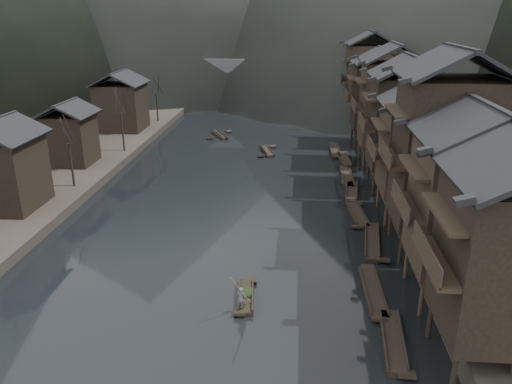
# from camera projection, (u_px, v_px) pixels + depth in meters

# --- Properties ---
(water) EXTENTS (300.00, 300.00, 0.00)m
(water) POSITION_uv_depth(u_px,v_px,m) (208.00, 279.00, 35.92)
(water) COLOR black
(water) RESTS_ON ground
(right_bank) EXTENTS (40.00, 200.00, 1.80)m
(right_bank) POSITION_uv_depth(u_px,v_px,m) (503.00, 140.00, 70.23)
(right_bank) COLOR #2D2823
(right_bank) RESTS_ON ground
(left_bank) EXTENTS (40.00, 200.00, 1.20)m
(left_bank) POSITION_uv_depth(u_px,v_px,m) (27.00, 132.00, 75.91)
(left_bank) COLOR #2D2823
(left_bank) RESTS_ON ground
(stilt_houses) EXTENTS (9.00, 67.60, 16.06)m
(stilt_houses) POSITION_uv_depth(u_px,v_px,m) (410.00, 109.00, 49.92)
(stilt_houses) COLOR black
(stilt_houses) RESTS_ON ground
(left_houses) EXTENTS (8.10, 53.20, 8.73)m
(left_houses) POSITION_uv_depth(u_px,v_px,m) (53.00, 132.00, 54.41)
(left_houses) COLOR black
(left_houses) RESTS_ON left_bank
(bare_trees) EXTENTS (3.66, 61.26, 7.32)m
(bare_trees) POSITION_uv_depth(u_px,v_px,m) (68.00, 135.00, 50.51)
(bare_trees) COLOR black
(bare_trees) RESTS_ON left_bank
(moored_sampans) EXTENTS (2.90, 48.40, 0.47)m
(moored_sampans) POSITION_uv_depth(u_px,v_px,m) (354.00, 204.00, 49.03)
(moored_sampans) COLOR black
(moored_sampans) RESTS_ON water
(midriver_boats) EXTENTS (10.71, 14.28, 0.44)m
(midriver_boats) POSITION_uv_depth(u_px,v_px,m) (242.00, 142.00, 71.87)
(midriver_boats) COLOR black
(midriver_boats) RESTS_ON water
(stone_bridge) EXTENTS (40.00, 6.00, 9.00)m
(stone_bridge) POSITION_uv_depth(u_px,v_px,m) (269.00, 78.00, 101.49)
(stone_bridge) COLOR #4C4C4F
(stone_bridge) RESTS_ON ground
(hero_sampan) EXTENTS (1.31, 4.66, 0.43)m
(hero_sampan) POSITION_uv_depth(u_px,v_px,m) (246.00, 296.00, 33.36)
(hero_sampan) COLOR black
(hero_sampan) RESTS_ON water
(cargo_heap) EXTENTS (1.01, 1.33, 0.61)m
(cargo_heap) POSITION_uv_depth(u_px,v_px,m) (246.00, 288.00, 33.38)
(cargo_heap) COLOR black
(cargo_heap) RESTS_ON hero_sampan
(boatman) EXTENTS (0.61, 0.41, 1.63)m
(boatman) POSITION_uv_depth(u_px,v_px,m) (241.00, 296.00, 31.51)
(boatman) COLOR #575759
(boatman) RESTS_ON hero_sampan
(bamboo_pole) EXTENTS (1.43, 2.51, 3.82)m
(bamboo_pole) POSITION_uv_depth(u_px,v_px,m) (244.00, 257.00, 30.56)
(bamboo_pole) COLOR #8C7A51
(bamboo_pole) RESTS_ON boatman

